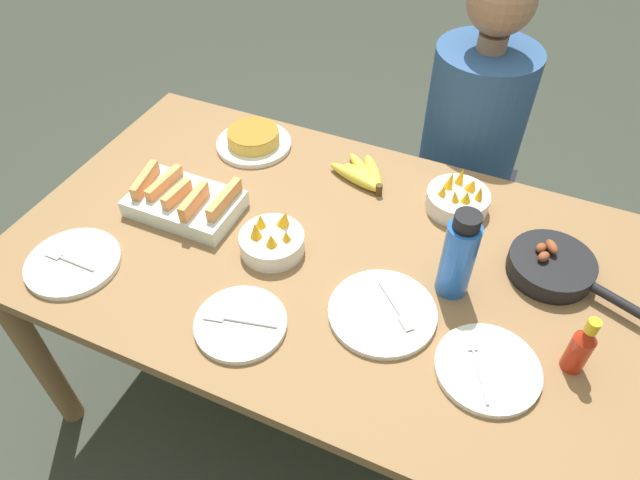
{
  "coord_description": "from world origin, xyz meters",
  "views": [
    {
      "loc": [
        0.42,
        -0.95,
        1.84
      ],
      "look_at": [
        0.0,
        0.0,
        0.78
      ],
      "focal_mm": 32.0,
      "sensor_mm": 36.0,
      "label": 1
    }
  ],
  "objects_px": {
    "empty_plate_far_left": "(241,324)",
    "empty_plate_mid_edge": "(73,263)",
    "empty_plate_far_right": "(382,313)",
    "fruit_bowl_citrus": "(272,240)",
    "banana_bunch": "(364,175)",
    "frittata_plate_center": "(254,140)",
    "melon_tray": "(185,202)",
    "fruit_bowl_mango": "(458,199)",
    "hot_sauce_bottle": "(581,348)",
    "water_bottle": "(459,256)",
    "person_figure": "(462,176)",
    "empty_plate_near_front": "(487,369)",
    "skillet": "(552,267)"
  },
  "relations": [
    {
      "from": "melon_tray",
      "to": "empty_plate_mid_edge",
      "type": "bearing_deg",
      "value": -117.01
    },
    {
      "from": "empty_plate_far_left",
      "to": "fruit_bowl_citrus",
      "type": "height_order",
      "value": "fruit_bowl_citrus"
    },
    {
      "from": "frittata_plate_center",
      "to": "fruit_bowl_mango",
      "type": "xyz_separation_m",
      "value": [
        0.67,
        -0.02,
        0.01
      ]
    },
    {
      "from": "empty_plate_far_right",
      "to": "banana_bunch",
      "type": "bearing_deg",
      "value": 115.86
    },
    {
      "from": "empty_plate_far_right",
      "to": "person_figure",
      "type": "xyz_separation_m",
      "value": [
        0.01,
        0.87,
        -0.23
      ]
    },
    {
      "from": "melon_tray",
      "to": "empty_plate_far_right",
      "type": "distance_m",
      "value": 0.64
    },
    {
      "from": "empty_plate_far_right",
      "to": "fruit_bowl_mango",
      "type": "height_order",
      "value": "fruit_bowl_mango"
    },
    {
      "from": "fruit_bowl_citrus",
      "to": "water_bottle",
      "type": "height_order",
      "value": "water_bottle"
    },
    {
      "from": "skillet",
      "to": "fruit_bowl_mango",
      "type": "xyz_separation_m",
      "value": [
        -0.28,
        0.15,
        0.01
      ]
    },
    {
      "from": "frittata_plate_center",
      "to": "empty_plate_mid_edge",
      "type": "distance_m",
      "value": 0.66
    },
    {
      "from": "hot_sauce_bottle",
      "to": "frittata_plate_center",
      "type": "bearing_deg",
      "value": 157.29
    },
    {
      "from": "empty_plate_far_right",
      "to": "person_figure",
      "type": "distance_m",
      "value": 0.9
    },
    {
      "from": "melon_tray",
      "to": "fruit_bowl_mango",
      "type": "relative_size",
      "value": 1.72
    },
    {
      "from": "melon_tray",
      "to": "empty_plate_far_left",
      "type": "bearing_deg",
      "value": -40.2
    },
    {
      "from": "banana_bunch",
      "to": "frittata_plate_center",
      "type": "relative_size",
      "value": 0.84
    },
    {
      "from": "fruit_bowl_citrus",
      "to": "empty_plate_near_front",
      "type": "bearing_deg",
      "value": -12.78
    },
    {
      "from": "frittata_plate_center",
      "to": "empty_plate_far_right",
      "type": "distance_m",
      "value": 0.76
    },
    {
      "from": "hot_sauce_bottle",
      "to": "skillet",
      "type": "bearing_deg",
      "value": 107.78
    },
    {
      "from": "empty_plate_mid_edge",
      "to": "hot_sauce_bottle",
      "type": "distance_m",
      "value": 1.23
    },
    {
      "from": "banana_bunch",
      "to": "empty_plate_far_right",
      "type": "relative_size",
      "value": 0.77
    },
    {
      "from": "empty_plate_near_front",
      "to": "empty_plate_far_left",
      "type": "xyz_separation_m",
      "value": [
        -0.55,
        -0.11,
        0.0
      ]
    },
    {
      "from": "fruit_bowl_mango",
      "to": "hot_sauce_bottle",
      "type": "relative_size",
      "value": 1.08
    },
    {
      "from": "melon_tray",
      "to": "person_figure",
      "type": "relative_size",
      "value": 0.24
    },
    {
      "from": "empty_plate_far_right",
      "to": "fruit_bowl_citrus",
      "type": "distance_m",
      "value": 0.35
    },
    {
      "from": "empty_plate_far_left",
      "to": "frittata_plate_center",
      "type": "bearing_deg",
      "value": 116.09
    },
    {
      "from": "melon_tray",
      "to": "fruit_bowl_citrus",
      "type": "bearing_deg",
      "value": -6.99
    },
    {
      "from": "fruit_bowl_citrus",
      "to": "frittata_plate_center",
      "type": "bearing_deg",
      "value": 124.63
    },
    {
      "from": "frittata_plate_center",
      "to": "empty_plate_far_left",
      "type": "bearing_deg",
      "value": -63.91
    },
    {
      "from": "melon_tray",
      "to": "empty_plate_mid_edge",
      "type": "distance_m",
      "value": 0.33
    },
    {
      "from": "skillet",
      "to": "fruit_bowl_mango",
      "type": "distance_m",
      "value": 0.32
    },
    {
      "from": "empty_plate_near_front",
      "to": "water_bottle",
      "type": "xyz_separation_m",
      "value": [
        -0.13,
        0.2,
        0.11
      ]
    },
    {
      "from": "empty_plate_far_left",
      "to": "empty_plate_mid_edge",
      "type": "bearing_deg",
      "value": -179.13
    },
    {
      "from": "fruit_bowl_citrus",
      "to": "banana_bunch",
      "type": "bearing_deg",
      "value": 72.03
    },
    {
      "from": "empty_plate_near_front",
      "to": "hot_sauce_bottle",
      "type": "relative_size",
      "value": 1.42
    },
    {
      "from": "melon_tray",
      "to": "water_bottle",
      "type": "height_order",
      "value": "water_bottle"
    },
    {
      "from": "skillet",
      "to": "empty_plate_near_front",
      "type": "relative_size",
      "value": 1.42
    },
    {
      "from": "frittata_plate_center",
      "to": "empty_plate_far_right",
      "type": "xyz_separation_m",
      "value": [
        0.6,
        -0.47,
        -0.02
      ]
    },
    {
      "from": "fruit_bowl_citrus",
      "to": "water_bottle",
      "type": "bearing_deg",
      "value": 7.6
    },
    {
      "from": "melon_tray",
      "to": "empty_plate_near_front",
      "type": "relative_size",
      "value": 1.31
    },
    {
      "from": "water_bottle",
      "to": "frittata_plate_center",
      "type": "bearing_deg",
      "value": 156.26
    },
    {
      "from": "fruit_bowl_mango",
      "to": "skillet",
      "type": "bearing_deg",
      "value": -27.98
    },
    {
      "from": "banana_bunch",
      "to": "empty_plate_near_front",
      "type": "distance_m",
      "value": 0.69
    },
    {
      "from": "empty_plate_far_left",
      "to": "empty_plate_far_right",
      "type": "distance_m",
      "value": 0.34
    },
    {
      "from": "empty_plate_near_front",
      "to": "empty_plate_far_right",
      "type": "height_order",
      "value": "same"
    },
    {
      "from": "person_figure",
      "to": "water_bottle",
      "type": "bearing_deg",
      "value": -81.17
    },
    {
      "from": "water_bottle",
      "to": "person_figure",
      "type": "distance_m",
      "value": 0.81
    },
    {
      "from": "melon_tray",
      "to": "fruit_bowl_citrus",
      "type": "distance_m",
      "value": 0.3
    },
    {
      "from": "fruit_bowl_mango",
      "to": "empty_plate_far_left",
      "type": "bearing_deg",
      "value": -120.36
    },
    {
      "from": "empty_plate_near_front",
      "to": "water_bottle",
      "type": "relative_size",
      "value": 0.94
    },
    {
      "from": "melon_tray",
      "to": "frittata_plate_center",
      "type": "bearing_deg",
      "value": 85.24
    }
  ]
}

